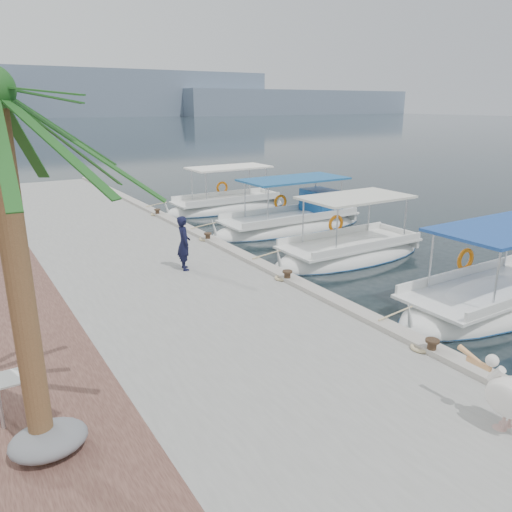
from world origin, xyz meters
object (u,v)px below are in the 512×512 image
(fishing_caique_d, at_px, (291,225))
(pelican, at_px, (509,395))
(fishing_caique_c, at_px, (349,255))
(fisherman, at_px, (184,243))
(fishing_caique_e, at_px, (227,208))
(fishing_caique_b, at_px, (493,303))

(fishing_caique_d, height_order, pelican, fishing_caique_d)
(fishing_caique_c, relative_size, fisherman, 3.87)
(pelican, bearing_deg, fishing_caique_e, 74.20)
(fishing_caique_c, relative_size, pelican, 4.58)
(fishing_caique_d, bearing_deg, fishing_caique_b, -92.91)
(fishing_caique_b, xyz_separation_m, fishing_caique_d, (0.51, 10.08, 0.06))
(fishing_caique_b, height_order, fisherman, fishing_caique_b)
(fishing_caique_b, height_order, fishing_caique_e, same)
(fishing_caique_c, xyz_separation_m, pelican, (-5.05, -9.15, 0.94))
(fishing_caique_c, distance_m, fishing_caique_d, 4.68)
(fishing_caique_d, distance_m, fisherman, 8.07)
(fishing_caique_d, distance_m, pelican, 14.97)
(fisherman, bearing_deg, pelican, -161.86)
(fishing_caique_b, xyz_separation_m, fisherman, (-6.37, 6.04, 1.20))
(fishing_caique_c, distance_m, fisherman, 6.26)
(fishing_caique_e, relative_size, pelican, 4.97)
(fisherman, bearing_deg, fishing_caique_e, -23.16)
(fishing_caique_b, relative_size, fisherman, 4.18)
(fishing_caique_c, height_order, fisherman, fishing_caique_c)
(pelican, xyz_separation_m, fisherman, (-1.06, 9.72, 0.26))
(fishing_caique_b, relative_size, fishing_caique_e, 1.00)
(fishing_caique_b, bearing_deg, fishing_caique_e, 89.95)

